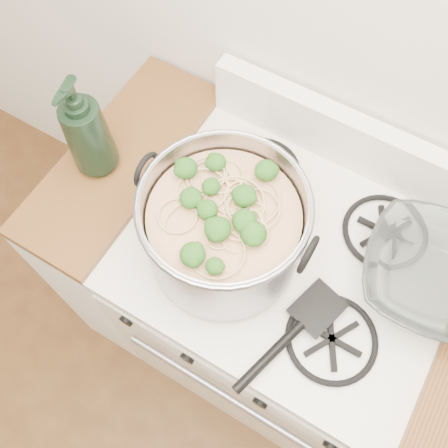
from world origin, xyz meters
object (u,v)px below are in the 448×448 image
gas_range (274,307)px  bottle (85,128)px  spatula (318,307)px  glass_bowl (429,278)px  stock_pot (224,230)px

gas_range → bottle: 0.83m
gas_range → spatula: spatula is taller
bottle → gas_range: bearing=-5.5°
spatula → bottle: bottle is taller
glass_bowl → bottle: size_ratio=0.43×
gas_range → bottle: (-0.54, -0.04, 0.63)m
spatula → glass_bowl: glass_bowl is taller
stock_pot → bottle: 0.40m
stock_pot → spatula: 0.27m
stock_pot → spatula: (0.25, -0.02, -0.10)m
gas_range → spatula: 0.52m
bottle → glass_bowl: bearing=-1.5°
stock_pot → gas_range: bearing=32.7°
spatula → glass_bowl: 0.26m
gas_range → glass_bowl: (0.30, 0.08, 0.50)m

